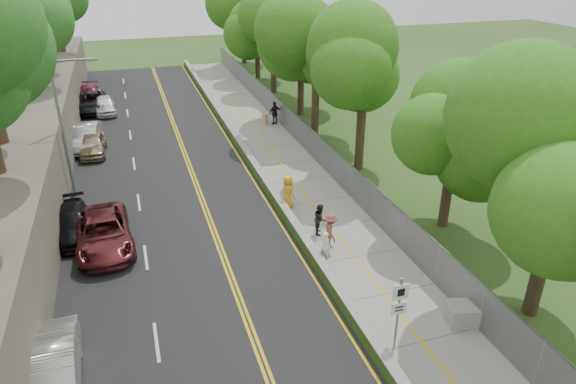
{
  "coord_description": "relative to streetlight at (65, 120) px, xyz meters",
  "views": [
    {
      "loc": [
        -7.01,
        -15.5,
        13.4
      ],
      "look_at": [
        0.5,
        8.0,
        1.4
      ],
      "focal_mm": 32.0,
      "sensor_mm": 36.0,
      "label": 1
    }
  ],
  "objects": [
    {
      "name": "ground",
      "position": [
        10.46,
        -14.0,
        -4.64
      ],
      "size": [
        140.0,
        140.0,
        0.0
      ],
      "primitive_type": "plane",
      "color": "#33511E",
      "rests_on": "ground"
    },
    {
      "name": "road",
      "position": [
        5.06,
        1.0,
        -4.62
      ],
      "size": [
        11.2,
        66.0,
        0.04
      ],
      "primitive_type": "cube",
      "color": "black",
      "rests_on": "ground"
    },
    {
      "name": "sidewalk",
      "position": [
        13.01,
        1.0,
        -4.61
      ],
      "size": [
        4.2,
        66.0,
        0.05
      ],
      "primitive_type": "cube",
      "color": "gray",
      "rests_on": "ground"
    },
    {
      "name": "jersey_barrier",
      "position": [
        10.71,
        1.0,
        -4.34
      ],
      "size": [
        0.42,
        66.0,
        0.6
      ],
      "primitive_type": "cube",
      "color": "#70D32C",
      "rests_on": "ground"
    },
    {
      "name": "rock_embankment",
      "position": [
        -3.04,
        1.0,
        -2.64
      ],
      "size": [
        5.0,
        66.0,
        4.0
      ],
      "primitive_type": "cube",
      "color": "#595147",
      "rests_on": "ground"
    },
    {
      "name": "chainlink_fence",
      "position": [
        15.11,
        1.0,
        -3.64
      ],
      "size": [
        0.04,
        66.0,
        2.0
      ],
      "primitive_type": "cube",
      "color": "slate",
      "rests_on": "ground"
    },
    {
      "name": "trees_fenceside",
      "position": [
        17.46,
        1.0,
        2.36
      ],
      "size": [
        7.0,
        66.0,
        14.0
      ],
      "primitive_type": null,
      "color": "#3B821E",
      "rests_on": "ground"
    },
    {
      "name": "streetlight",
      "position": [
        0.0,
        0.0,
        0.0
      ],
      "size": [
        2.52,
        0.22,
        8.0
      ],
      "color": "gray",
      "rests_on": "ground"
    },
    {
      "name": "signpost",
      "position": [
        11.51,
        -17.02,
        -2.68
      ],
      "size": [
        0.62,
        0.09,
        3.1
      ],
      "color": "gray",
      "rests_on": "sidewalk"
    },
    {
      "name": "construction_barrel",
      "position": [
        13.86,
        9.3,
        -4.17
      ],
      "size": [
        0.51,
        0.51,
        0.84
      ],
      "primitive_type": "cylinder",
      "color": "#C97317",
      "rests_on": "sidewalk"
    },
    {
      "name": "concrete_block",
      "position": [
        14.76,
        -16.54,
        -4.17
      ],
      "size": [
        1.45,
        1.23,
        0.84
      ],
      "primitive_type": "cube",
      "rotation": [
        0.0,
        0.0,
        -0.26
      ],
      "color": "gray",
      "rests_on": "sidewalk"
    },
    {
      "name": "car_1",
      "position": [
        -0.14,
        -15.45,
        -3.78
      ],
      "size": [
        1.91,
        5.03,
        1.64
      ],
      "primitive_type": "imported",
      "rotation": [
        0.0,
        0.0,
        0.04
      ],
      "color": "silver",
      "rests_on": "road"
    },
    {
      "name": "car_2",
      "position": [
        1.46,
        -6.43,
        -3.82
      ],
      "size": [
        2.98,
        5.77,
        1.56
      ],
      "primitive_type": "imported",
      "rotation": [
        0.0,
        0.0,
        0.07
      ],
      "color": "maroon",
      "rests_on": "road"
    },
    {
      "name": "car_3",
      "position": [
        -0.14,
        -4.71,
        -3.93
      ],
      "size": [
        2.16,
        4.71,
        1.33
      ],
      "primitive_type": "imported",
      "rotation": [
        0.0,
        0.0,
        0.06
      ],
      "color": "black",
      "rests_on": "road"
    },
    {
      "name": "car_4",
      "position": [
        0.7,
        6.66,
        -3.9
      ],
      "size": [
        1.79,
        4.17,
        1.4
      ],
      "primitive_type": "imported",
      "rotation": [
        0.0,
        0.0,
        -0.03
      ],
      "color": "#9D8D69",
      "rests_on": "road"
    },
    {
      "name": "car_5",
      "position": [
        0.2,
        8.15,
        -3.78
      ],
      "size": [
        2.25,
        5.15,
        1.65
      ],
      "primitive_type": "imported",
      "rotation": [
        0.0,
        0.0,
        -0.1
      ],
      "color": "#ADAEB3",
      "rests_on": "road"
    },
    {
      "name": "car_6",
      "position": [
        0.27,
        17.64,
        -3.81
      ],
      "size": [
        2.68,
        5.73,
        1.59
      ],
      "primitive_type": "imported",
      "rotation": [
        0.0,
        0.0,
        0.01
      ],
      "color": "black",
      "rests_on": "road"
    },
    {
      "name": "car_7",
      "position": [
        0.03,
        20.27,
        -3.85
      ],
      "size": [
        2.18,
        5.19,
        1.5
      ],
      "primitive_type": "imported",
      "rotation": [
        0.0,
        0.0,
        -0.02
      ],
      "color": "maroon",
      "rests_on": "road"
    },
    {
      "name": "car_8",
      "position": [
        1.46,
        16.47,
        -3.87
      ],
      "size": [
        1.98,
        4.37,
        1.45
      ],
      "primitive_type": "imported",
      "rotation": [
        0.0,
        0.0,
        0.06
      ],
      "color": "white",
      "rests_on": "road"
    },
    {
      "name": "painter_0",
      "position": [
        11.21,
        -5.19,
        -3.63
      ],
      "size": [
        0.92,
        1.1,
        1.91
      ],
      "primitive_type": "imported",
      "rotation": [
        0.0,
        0.0,
        1.96
      ],
      "color": "gold",
      "rests_on": "sidewalk"
    },
    {
      "name": "painter_1",
      "position": [
        11.21,
        -10.89,
        -3.81
      ],
      "size": [
        0.57,
        0.67,
        1.56
      ],
      "primitive_type": "imported",
      "rotation": [
        0.0,
        0.0,
        1.97
      ],
      "color": "white",
      "rests_on": "sidewalk"
    },
    {
      "name": "painter_2",
      "position": [
        11.91,
        -8.38,
        -3.78
      ],
      "size": [
        0.87,
        0.96,
        1.62
      ],
      "primitive_type": "imported",
      "rotation": [
        0.0,
        0.0,
        1.17
      ],
      "color": "black",
      "rests_on": "sidewalk"
    },
    {
      "name": "painter_3",
      "position": [
        11.9,
        -9.8,
        -3.69
      ],
      "size": [
        0.8,
        1.23,
        1.79
      ],
      "primitive_type": "imported",
      "rotation": [
        0.0,
        0.0,
        1.45
      ],
      "color": "#954D3E",
      "rests_on": "sidewalk"
    },
    {
      "name": "person_far",
      "position": [
        14.66,
        9.08,
        -3.64
      ],
      "size": [
        1.2,
        0.76,
        1.89
      ],
      "primitive_type": "imported",
      "rotation": [
        0.0,
        0.0,
        3.44
      ],
      "color": "black",
      "rests_on": "sidewalk"
    }
  ]
}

